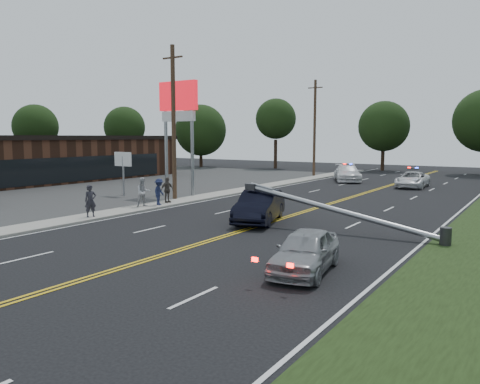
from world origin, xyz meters
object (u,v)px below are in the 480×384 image
Objects in this scene: pylon_sign at (178,111)px; bystander_b at (143,192)px; emergency_b at (347,173)px; bystander_d at (167,190)px; crashed_sedan at (259,206)px; fallen_streetlight at (349,213)px; bystander_a at (90,201)px; waiting_sedan at (305,251)px; emergency_a at (412,180)px; small_sign at (123,163)px; utility_pole_far at (315,128)px; utility_pole_mid at (174,123)px; bystander_c at (159,192)px.

bystander_b is at bearing -69.68° from pylon_sign.
pylon_sign is 18.83m from emergency_b.
crashed_sedan is at bearing -93.20° from bystander_d.
fallen_streetlight reaches higher than crashed_sedan.
emergency_b is 3.30× the size of bystander_a.
pylon_sign is at bearing 36.28° from bystander_a.
emergency_a is (-3.11, 27.11, -0.01)m from waiting_sedan.
utility_pole_far is (4.80, 22.00, 2.75)m from small_sign.
pylon_sign reaches higher than bystander_d.
utility_pole_far is 24.03m from bystander_d.
fallen_streetlight is 5.72× the size of bystander_a.
bystander_a is (-10.10, -24.55, 0.29)m from emergency_a.
emergency_b is (4.76, -2.95, -4.30)m from utility_pole_far.
fallen_streetlight is 4.68m from crashed_sedan.
fallen_streetlight is at bearing -89.30° from bystander_d.
small_sign is 21.37m from emergency_b.
bystander_a reaches higher than emergency_a.
crashed_sedan is 1.22× the size of waiting_sedan.
bystander_a is at bearing -114.47° from emergency_a.
crashed_sedan is at bearing -106.36° from emergency_b.
emergency_a is (11.20, -5.15, -4.43)m from utility_pole_far.
bystander_a reaches higher than crashed_sedan.
bystander_a is at bearing -169.67° from crashed_sedan.
fallen_streetlight is 0.94× the size of utility_pole_mid.
fallen_streetlight is 5.50× the size of bystander_b.
bystander_c reaches higher than waiting_sedan.
fallen_streetlight reaches higher than waiting_sedan.
waiting_sedan is (15.60, -12.26, -5.33)m from pylon_sign.
bystander_c reaches higher than emergency_b.
emergency_b is at bearing 75.96° from utility_pole_mid.
waiting_sedan is at bearing -38.16° from pylon_sign.
crashed_sedan is 0.88× the size of emergency_b.
bystander_d is at bearing 24.94° from bystander_a.
emergency_a is at bearing -17.98° from bystander_d.
bystander_a is at bearing 159.02° from bystander_c.
bystander_a is (2.40, -9.70, -5.06)m from pylon_sign.
small_sign is 6.04m from bystander_d.
crashed_sedan is at bearing -22.94° from utility_pole_mid.
pylon_sign is 1.68× the size of crashed_sedan.
bystander_c is 1.07m from bystander_d.
pylon_sign is 0.80× the size of utility_pole_far.
bystander_b is (-0.30, 4.03, 0.03)m from bystander_a.
utility_pole_mid is at bearing 134.72° from waiting_sedan.
utility_pole_mid is 4.57m from bystander_d.
bystander_c is (-7.59, 1.01, 0.13)m from crashed_sedan.
emergency_a is 2.94× the size of bystander_c.
crashed_sedan is (10.02, -5.69, -5.21)m from pylon_sign.
utility_pole_far is at bearing 91.31° from crashed_sedan.
pylon_sign is 6.62m from bystander_d.
bystander_c is at bearing 10.84° from bystander_b.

